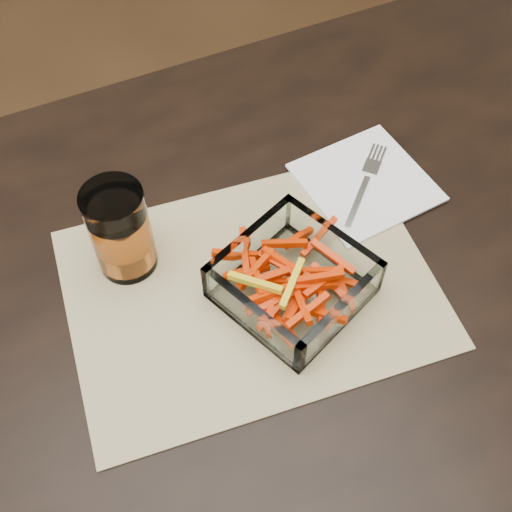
% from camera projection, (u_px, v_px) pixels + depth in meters
% --- Properties ---
extents(dining_table, '(1.60, 0.90, 0.75)m').
position_uv_depth(dining_table, '(255.00, 327.00, 0.87)').
color(dining_table, black).
rests_on(dining_table, ground).
extents(placemat, '(0.48, 0.38, 0.00)m').
position_uv_depth(placemat, '(251.00, 288.00, 0.80)').
color(placemat, tan).
rests_on(placemat, dining_table).
extents(glass_bowl, '(0.20, 0.20, 0.06)m').
position_uv_depth(glass_bowl, '(293.00, 282.00, 0.78)').
color(glass_bowl, white).
rests_on(glass_bowl, placemat).
extents(tumbler, '(0.07, 0.07, 0.13)m').
position_uv_depth(tumbler, '(121.00, 233.00, 0.77)').
color(tumbler, white).
rests_on(tumbler, placemat).
extents(napkin, '(0.18, 0.18, 0.00)m').
position_uv_depth(napkin, '(366.00, 182.00, 0.90)').
color(napkin, white).
rests_on(napkin, placemat).
extents(fork, '(0.13, 0.12, 0.00)m').
position_uv_depth(fork, '(366.00, 182.00, 0.89)').
color(fork, silver).
rests_on(fork, napkin).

